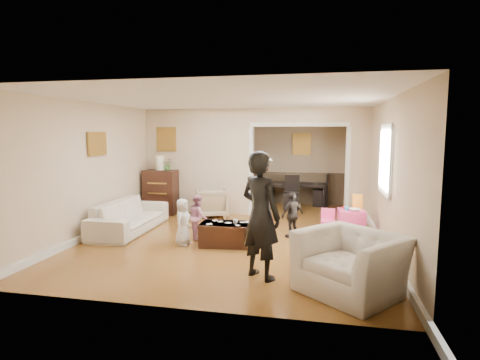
% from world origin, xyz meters
% --- Properties ---
extents(floor, '(7.00, 7.00, 0.00)m').
position_xyz_m(floor, '(0.00, 0.00, 0.00)').
color(floor, '#9F6529').
rests_on(floor, ground).
extents(partition_left, '(2.75, 0.18, 2.60)m').
position_xyz_m(partition_left, '(-1.38, 1.80, 1.30)').
color(partition_left, '#C4AD8F').
rests_on(partition_left, ground).
extents(partition_right, '(0.55, 0.18, 2.60)m').
position_xyz_m(partition_right, '(2.48, 1.80, 1.30)').
color(partition_right, '#C4AD8F').
rests_on(partition_right, ground).
extents(partition_header, '(2.22, 0.18, 0.35)m').
position_xyz_m(partition_header, '(1.10, 1.80, 2.42)').
color(partition_header, '#C4AD8F').
rests_on(partition_header, partition_right).
extents(window_pane, '(0.03, 0.95, 1.10)m').
position_xyz_m(window_pane, '(2.73, -0.40, 1.55)').
color(window_pane, white).
rests_on(window_pane, ground).
extents(framed_art_partition, '(0.45, 0.03, 0.55)m').
position_xyz_m(framed_art_partition, '(-2.20, 1.70, 1.85)').
color(framed_art_partition, brown).
rests_on(framed_art_partition, partition_left).
extents(framed_art_sofa_wall, '(0.03, 0.55, 0.40)m').
position_xyz_m(framed_art_sofa_wall, '(-2.71, -0.60, 1.80)').
color(framed_art_sofa_wall, brown).
extents(framed_art_alcove, '(0.45, 0.03, 0.55)m').
position_xyz_m(framed_art_alcove, '(1.10, 3.44, 1.70)').
color(framed_art_alcove, brown).
extents(sofa, '(0.88, 2.17, 0.63)m').
position_xyz_m(sofa, '(-2.21, -0.33, 0.32)').
color(sofa, beige).
rests_on(sofa, ground).
extents(armchair_back, '(0.94, 0.96, 0.68)m').
position_xyz_m(armchair_back, '(-0.94, 1.35, 0.34)').
color(armchair_back, tan).
rests_on(armchair_back, ground).
extents(armchair_front, '(1.57, 1.55, 0.77)m').
position_xyz_m(armchair_front, '(2.00, -2.64, 0.38)').
color(armchair_front, beige).
rests_on(armchair_front, ground).
extents(dresser, '(0.80, 0.45, 1.09)m').
position_xyz_m(dresser, '(-2.26, 1.41, 0.55)').
color(dresser, '#361A10').
rests_on(dresser, ground).
extents(table_lamp, '(0.22, 0.22, 0.36)m').
position_xyz_m(table_lamp, '(-2.26, 1.41, 1.27)').
color(table_lamp, '#FFF4CF').
rests_on(table_lamp, dresser).
extents(potted_plant, '(0.26, 0.23, 0.29)m').
position_xyz_m(potted_plant, '(-2.06, 1.41, 1.24)').
color(potted_plant, '#487534').
rests_on(potted_plant, dresser).
extents(coffee_table, '(1.14, 0.66, 0.41)m').
position_xyz_m(coffee_table, '(0.06, -0.92, 0.20)').
color(coffee_table, '#351B10').
rests_on(coffee_table, ground).
extents(coffee_cup, '(0.10, 0.10, 0.08)m').
position_xyz_m(coffee_cup, '(0.16, -0.97, 0.45)').
color(coffee_cup, silver).
rests_on(coffee_cup, coffee_table).
extents(play_table, '(0.54, 0.54, 0.49)m').
position_xyz_m(play_table, '(2.24, 0.34, 0.24)').
color(play_table, '#D6387D').
rests_on(play_table, ground).
extents(cereal_box, '(0.20, 0.08, 0.30)m').
position_xyz_m(cereal_box, '(2.36, 0.44, 0.64)').
color(cereal_box, yellow).
rests_on(cereal_box, play_table).
extents(cyan_cup, '(0.08, 0.08, 0.08)m').
position_xyz_m(cyan_cup, '(2.14, 0.29, 0.53)').
color(cyan_cup, '#2597BC').
rests_on(cyan_cup, play_table).
extents(toy_block, '(0.10, 0.09, 0.05)m').
position_xyz_m(toy_block, '(2.12, 0.46, 0.51)').
color(toy_block, red).
rests_on(toy_block, play_table).
extents(play_bowl, '(0.22, 0.22, 0.05)m').
position_xyz_m(play_bowl, '(2.29, 0.22, 0.51)').
color(play_bowl, silver).
rests_on(play_bowl, play_table).
extents(dining_table, '(1.90, 1.20, 0.63)m').
position_xyz_m(dining_table, '(0.89, 3.26, 0.32)').
color(dining_table, black).
rests_on(dining_table, ground).
extents(adult_person, '(0.77, 0.71, 1.78)m').
position_xyz_m(adult_person, '(0.81, -2.36, 0.89)').
color(adult_person, black).
rests_on(adult_person, ground).
extents(child_kneel_a, '(0.29, 0.43, 0.85)m').
position_xyz_m(child_kneel_a, '(-0.79, -1.07, 0.42)').
color(child_kneel_a, silver).
rests_on(child_kneel_a, ground).
extents(child_kneel_b, '(0.48, 0.52, 0.86)m').
position_xyz_m(child_kneel_b, '(-0.64, -0.62, 0.43)').
color(child_kneel_b, pink).
rests_on(child_kneel_b, ground).
extents(child_toddler, '(0.52, 0.53, 0.89)m').
position_xyz_m(child_toddler, '(1.11, -0.17, 0.45)').
color(child_toddler, black).
rests_on(child_toddler, ground).
extents(craft_papers, '(0.75, 0.42, 0.00)m').
position_xyz_m(craft_papers, '(-0.00, -0.89, 0.41)').
color(craft_papers, white).
rests_on(craft_papers, coffee_table).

